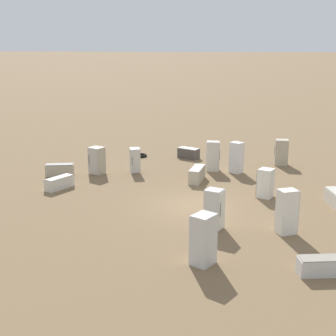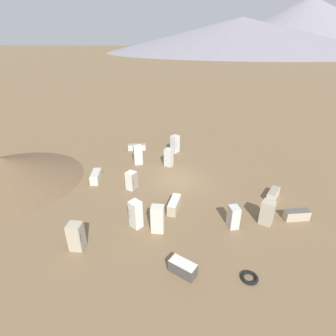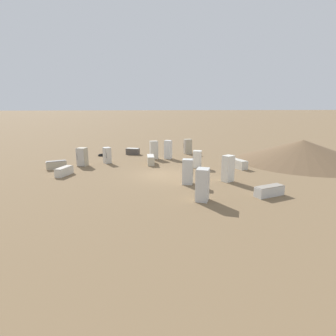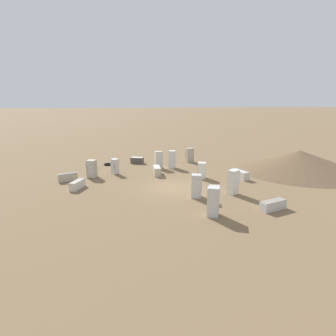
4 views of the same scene
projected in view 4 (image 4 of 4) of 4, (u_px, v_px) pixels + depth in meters
name	position (u px, v px, depth m)	size (l,w,h in m)	color
ground_plane	(171.00, 187.00, 21.28)	(1000.00, 1000.00, 0.00)	brown
dirt_mound	(299.00, 160.00, 26.44)	(12.18, 12.18, 2.06)	brown
discarded_fridge_0	(172.00, 159.00, 27.40)	(0.89, 0.88, 1.85)	white
discarded_fridge_1	(159.00, 160.00, 27.27)	(0.81, 0.62, 1.80)	beige
discarded_fridge_2	(115.00, 166.00, 25.14)	(0.79, 0.90, 1.46)	silver
discarded_fridge_3	(190.00, 155.00, 30.30)	(0.81, 0.72, 1.63)	#B2A88E
discarded_fridge_4	(157.00, 171.00, 24.96)	(0.79, 1.85, 0.79)	#B2A88E
discarded_fridge_5	(233.00, 182.00, 19.46)	(0.93, 0.84, 1.83)	silver
discarded_fridge_6	(196.00, 186.00, 18.75)	(0.87, 0.81, 1.70)	silver
discarded_fridge_7	(68.00, 177.00, 22.90)	(1.69, 0.95, 0.68)	#B2A88E
discarded_fridge_8	(273.00, 205.00, 16.66)	(1.92, 0.98, 0.61)	silver
discarded_fridge_9	(213.00, 201.00, 15.62)	(0.97, 1.00, 1.82)	silver
discarded_fridge_10	(240.00, 174.00, 23.70)	(1.03, 1.97, 0.73)	beige
discarded_fridge_11	(77.00, 185.00, 20.83)	(1.21, 1.71, 0.64)	beige
discarded_fridge_12	(92.00, 169.00, 23.95)	(0.99, 0.98, 1.60)	#B2A88E
discarded_fridge_13	(137.00, 160.00, 29.77)	(1.55, 1.20, 0.70)	#4C4742
discarded_fridge_14	(202.00, 170.00, 23.64)	(0.92, 0.91, 1.46)	silver
scrap_tire	(108.00, 164.00, 28.91)	(0.86, 0.86, 0.17)	black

